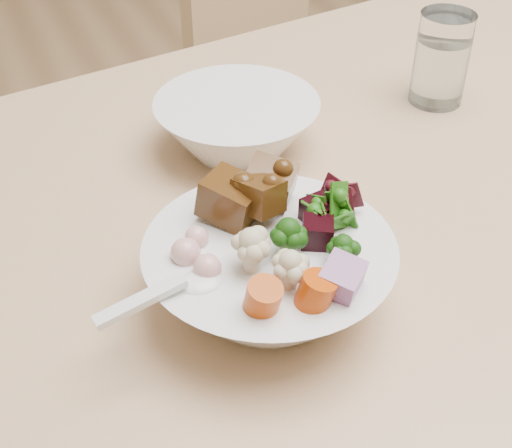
{
  "coord_description": "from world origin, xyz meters",
  "views": [
    {
      "loc": [
        -0.83,
        -0.46,
        1.16
      ],
      "look_at": [
        -0.66,
        -0.07,
        0.82
      ],
      "focal_mm": 50.0,
      "sensor_mm": 36.0,
      "label": 1
    }
  ],
  "objects_px": {
    "chair_far": "(290,123)",
    "water_glass": "(441,62)",
    "food_bowl": "(270,269)",
    "side_bowl": "(237,126)"
  },
  "relations": [
    {
      "from": "chair_far",
      "to": "water_glass",
      "type": "relative_size",
      "value": 7.26
    },
    {
      "from": "chair_far",
      "to": "side_bowl",
      "type": "relative_size",
      "value": 4.5
    },
    {
      "from": "chair_far",
      "to": "food_bowl",
      "type": "distance_m",
      "value": 0.91
    },
    {
      "from": "food_bowl",
      "to": "water_glass",
      "type": "distance_m",
      "value": 0.39
    },
    {
      "from": "chair_far",
      "to": "food_bowl",
      "type": "xyz_separation_m",
      "value": [
        -0.38,
        -0.74,
        0.36
      ]
    },
    {
      "from": "chair_far",
      "to": "water_glass",
      "type": "distance_m",
      "value": 0.64
    },
    {
      "from": "food_bowl",
      "to": "water_glass",
      "type": "xyz_separation_m",
      "value": [
        0.32,
        0.23,
        0.02
      ]
    },
    {
      "from": "chair_far",
      "to": "water_glass",
      "type": "bearing_deg",
      "value": -125.94
    },
    {
      "from": "food_bowl",
      "to": "water_glass",
      "type": "bearing_deg",
      "value": 35.92
    },
    {
      "from": "food_bowl",
      "to": "side_bowl",
      "type": "distance_m",
      "value": 0.23
    }
  ]
}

